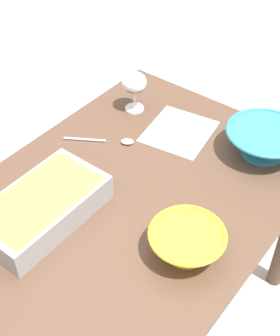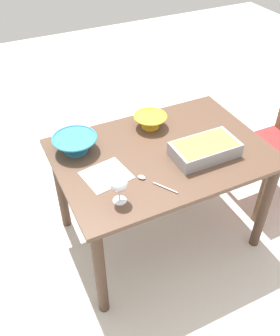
% 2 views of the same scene
% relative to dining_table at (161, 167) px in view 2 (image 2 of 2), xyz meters
% --- Properties ---
extents(ground_plane, '(8.00, 8.00, 0.00)m').
position_rel_dining_table_xyz_m(ground_plane, '(0.00, 0.00, -0.61)').
color(ground_plane, beige).
extents(dining_table, '(1.23, 0.86, 0.73)m').
position_rel_dining_table_xyz_m(dining_table, '(0.00, 0.00, 0.00)').
color(dining_table, brown).
rests_on(dining_table, ground_plane).
extents(wine_glass, '(0.09, 0.09, 0.15)m').
position_rel_dining_table_xyz_m(wine_glass, '(0.38, 0.27, 0.22)').
color(wine_glass, white).
rests_on(wine_glass, dining_table).
extents(casserole_dish, '(0.38, 0.21, 0.09)m').
position_rel_dining_table_xyz_m(casserole_dish, '(-0.20, 0.14, 0.16)').
color(casserole_dish, '#99999E').
rests_on(casserole_dish, dining_table).
extents(mixing_bowl, '(0.26, 0.26, 0.10)m').
position_rel_dining_table_xyz_m(mixing_bowl, '(0.45, -0.23, 0.17)').
color(mixing_bowl, teal).
rests_on(mixing_bowl, dining_table).
extents(small_bowl, '(0.21, 0.21, 0.08)m').
position_rel_dining_table_xyz_m(small_bowl, '(-0.06, -0.26, 0.16)').
color(small_bowl, yellow).
rests_on(small_bowl, dining_table).
extents(serving_spoon, '(0.14, 0.22, 0.01)m').
position_rel_dining_table_xyz_m(serving_spoon, '(0.18, 0.20, 0.12)').
color(serving_spoon, silver).
rests_on(serving_spoon, dining_table).
extents(napkin, '(0.27, 0.25, 0.00)m').
position_rel_dining_table_xyz_m(napkin, '(0.37, 0.06, 0.12)').
color(napkin, '#B2CCB7').
rests_on(napkin, dining_table).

